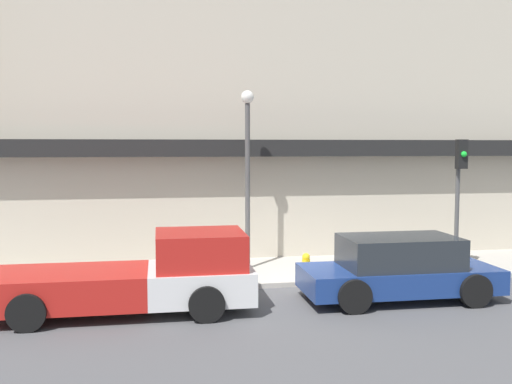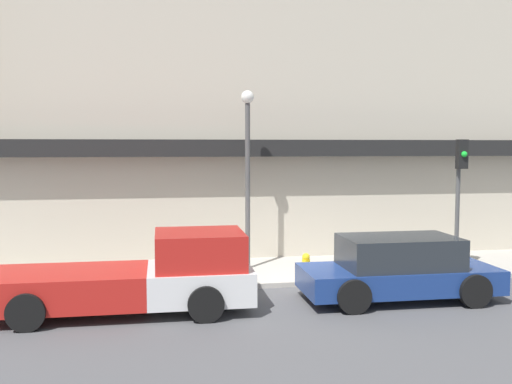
% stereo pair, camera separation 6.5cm
% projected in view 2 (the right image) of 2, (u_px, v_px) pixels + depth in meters
% --- Properties ---
extents(ground_plane, '(80.00, 80.00, 0.00)m').
position_uv_depth(ground_plane, '(305.00, 287.00, 14.46)').
color(ground_plane, '#4C4C4F').
extents(sidewalk, '(36.00, 3.32, 0.12)m').
position_uv_depth(sidewalk, '(290.00, 270.00, 16.09)').
color(sidewalk, '#ADA89E').
rests_on(sidewalk, ground).
extents(building, '(19.80, 3.80, 10.41)m').
position_uv_depth(building, '(269.00, 114.00, 18.81)').
color(building, '#BCB29E').
rests_on(building, ground).
extents(pickup_truck, '(5.58, 2.15, 1.71)m').
position_uv_depth(pickup_truck, '(141.00, 277.00, 12.21)').
color(pickup_truck, silver).
rests_on(pickup_truck, ground).
extents(parked_car, '(4.50, 2.02, 1.48)m').
position_uv_depth(parked_car, '(399.00, 269.00, 13.19)').
color(parked_car, navy).
rests_on(parked_car, ground).
extents(fire_hydrant, '(0.22, 0.22, 0.60)m').
position_uv_depth(fire_hydrant, '(306.00, 264.00, 15.17)').
color(fire_hydrant, yellow).
rests_on(fire_hydrant, sidewalk).
extents(street_lamp, '(0.36, 0.36, 4.97)m').
position_uv_depth(street_lamp, '(248.00, 156.00, 15.83)').
color(street_lamp, '#4C4C4C').
rests_on(street_lamp, sidewalk).
extents(traffic_light, '(0.28, 0.42, 3.62)m').
position_uv_depth(traffic_light, '(460.00, 181.00, 15.65)').
color(traffic_light, '#4C4C4C').
rests_on(traffic_light, sidewalk).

